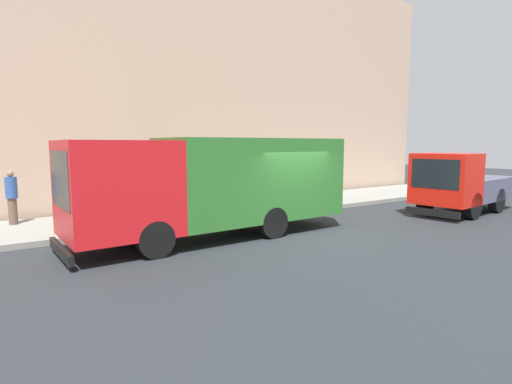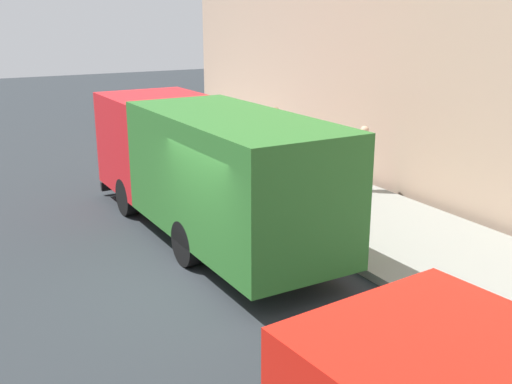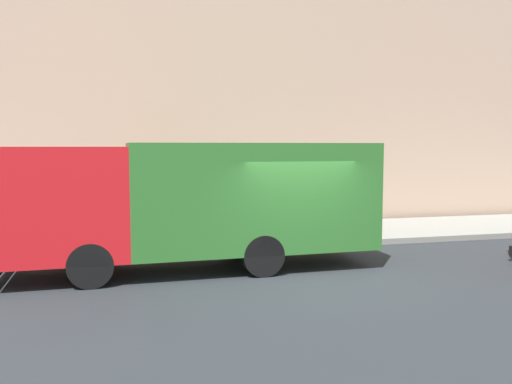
{
  "view_description": "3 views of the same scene",
  "coord_description": "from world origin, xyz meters",
  "px_view_note": "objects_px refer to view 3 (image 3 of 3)",
  "views": [
    {
      "loc": [
        -8.95,
        7.84,
        2.73
      ],
      "look_at": [
        1.63,
        0.53,
        1.2
      ],
      "focal_mm": 28.45,
      "sensor_mm": 36.0,
      "label": 1
    },
    {
      "loc": [
        -3.85,
        -9.48,
        4.8
      ],
      "look_at": [
        1.47,
        0.12,
        1.52
      ],
      "focal_mm": 42.4,
      "sensor_mm": 36.0,
      "label": 2
    },
    {
      "loc": [
        -10.52,
        3.72,
        2.82
      ],
      "look_at": [
        1.51,
        0.69,
        1.74
      ],
      "focal_mm": 36.76,
      "sensor_mm": 36.0,
      "label": 3
    }
  ],
  "objects_px": {
    "large_utility_truck": "(195,199)",
    "pedestrian_standing": "(84,210)",
    "pedestrian_third": "(11,206)",
    "pedestrian_walking": "(155,201)"
  },
  "relations": [
    {
      "from": "large_utility_truck",
      "to": "pedestrian_third",
      "type": "relative_size",
      "value": 4.84
    },
    {
      "from": "large_utility_truck",
      "to": "pedestrian_standing",
      "type": "xyz_separation_m",
      "value": [
        3.21,
        2.64,
        -0.56
      ]
    },
    {
      "from": "pedestrian_walking",
      "to": "pedestrian_third",
      "type": "bearing_deg",
      "value": -122.25
    },
    {
      "from": "pedestrian_walking",
      "to": "pedestrian_third",
      "type": "height_order",
      "value": "pedestrian_walking"
    },
    {
      "from": "pedestrian_standing",
      "to": "pedestrian_third",
      "type": "bearing_deg",
      "value": -155.28
    },
    {
      "from": "pedestrian_walking",
      "to": "pedestrian_standing",
      "type": "relative_size",
      "value": 1.03
    },
    {
      "from": "large_utility_truck",
      "to": "pedestrian_third",
      "type": "distance_m",
      "value": 6.71
    },
    {
      "from": "large_utility_truck",
      "to": "pedestrian_standing",
      "type": "bearing_deg",
      "value": 38.1
    },
    {
      "from": "large_utility_truck",
      "to": "pedestrian_third",
      "type": "height_order",
      "value": "large_utility_truck"
    },
    {
      "from": "large_utility_truck",
      "to": "pedestrian_walking",
      "type": "height_order",
      "value": "large_utility_truck"
    }
  ]
}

